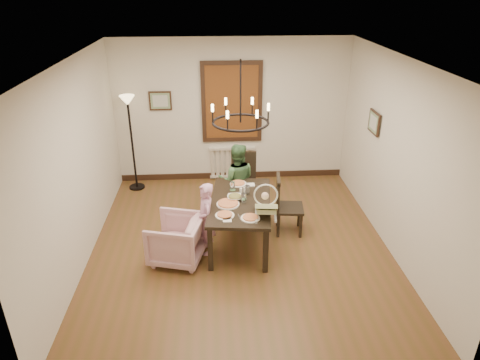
{
  "coord_description": "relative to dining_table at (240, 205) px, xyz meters",
  "views": [
    {
      "loc": [
        -0.36,
        -5.53,
        3.74
      ],
      "look_at": [
        0.01,
        0.15,
        1.05
      ],
      "focal_mm": 32.0,
      "sensor_mm": 36.0,
      "label": 1
    }
  ],
  "objects": [
    {
      "name": "pizza_platter",
      "position": [
        -0.19,
        -0.13,
        0.1
      ],
      "size": [
        0.34,
        0.34,
        0.04
      ],
      "primitive_type": "cylinder",
      "color": "tan",
      "rests_on": "dining_table"
    },
    {
      "name": "dining_table",
      "position": [
        0.0,
        0.0,
        0.0
      ],
      "size": [
        1.06,
        1.67,
        0.74
      ],
      "rotation": [
        0.0,
        0.0,
        -0.12
      ],
      "color": "black",
      "rests_on": "room_shell"
    },
    {
      "name": "baby_bouncer",
      "position": [
        0.32,
        -0.47,
        0.24
      ],
      "size": [
        0.41,
        0.52,
        0.32
      ],
      "primitive_type": null,
      "rotation": [
        0.0,
        0.0,
        -0.1
      ],
      "color": "beige",
      "rests_on": "dining_table"
    },
    {
      "name": "window_blinds",
      "position": [
        -0.01,
        2.36,
        0.95
      ],
      "size": [
        1.0,
        0.03,
        1.4
      ],
      "primitive_type": "cube",
      "color": "brown",
      "rests_on": "room_shell"
    },
    {
      "name": "armchair",
      "position": [
        -0.95,
        -0.38,
        -0.32
      ],
      "size": [
        0.9,
        0.89,
        0.67
      ],
      "primitive_type": "imported",
      "rotation": [
        0.0,
        0.0,
        -1.83
      ],
      "color": "#CF9EB3",
      "rests_on": "room_shell"
    },
    {
      "name": "drinking_glass",
      "position": [
        0.04,
        -0.07,
        0.16
      ],
      "size": [
        0.08,
        0.08,
        0.15
      ],
      "primitive_type": "cylinder",
      "color": "silver",
      "rests_on": "dining_table"
    },
    {
      "name": "seated_man",
      "position": [
        -0.01,
        0.88,
        -0.11
      ],
      "size": [
        0.54,
        0.43,
        1.08
      ],
      "primitive_type": "imported",
      "rotation": [
        0.0,
        0.0,
        3.1
      ],
      "color": "#406A3F",
      "rests_on": "room_shell"
    },
    {
      "name": "radiator",
      "position": [
        -0.01,
        2.38,
        -0.3
      ],
      "size": [
        0.92,
        0.12,
        0.62
      ],
      "primitive_type": null,
      "color": "silver",
      "rests_on": "room_shell"
    },
    {
      "name": "chair_right",
      "position": [
        0.8,
        0.26,
        -0.17
      ],
      "size": [
        0.47,
        0.47,
        0.98
      ],
      "primitive_type": null,
      "rotation": [
        0.0,
        0.0,
        1.46
      ],
      "color": "black",
      "rests_on": "room_shell"
    },
    {
      "name": "room_shell",
      "position": [
        -0.01,
        0.27,
        0.75
      ],
      "size": [
        4.51,
        5.0,
        2.81
      ],
      "color": "brown",
      "rests_on": "ground"
    },
    {
      "name": "chair_far",
      "position": [
        0.13,
        1.13,
        -0.15
      ],
      "size": [
        0.47,
        0.47,
        1.0
      ],
      "primitive_type": null,
      "rotation": [
        0.0,
        0.0,
        -0.07
      ],
      "color": "black",
      "rests_on": "room_shell"
    },
    {
      "name": "elderly_woman",
      "position": [
        -0.52,
        -0.22,
        -0.19
      ],
      "size": [
        0.28,
        0.38,
        0.93
      ],
      "primitive_type": "imported",
      "rotation": [
        0.0,
        0.0,
        -1.38
      ],
      "color": "#C48AAA",
      "rests_on": "room_shell"
    },
    {
      "name": "picture_right",
      "position": [
        2.2,
        0.8,
        1.0
      ],
      "size": [
        0.03,
        0.42,
        0.36
      ],
      "primitive_type": "cube",
      "rotation": [
        0.0,
        0.0,
        1.57
      ],
      "color": "black",
      "rests_on": "room_shell"
    },
    {
      "name": "salad_bowl",
      "position": [
        -0.08,
        0.04,
        0.12
      ],
      "size": [
        0.28,
        0.28,
        0.07
      ],
      "primitive_type": "imported",
      "color": "white",
      "rests_on": "dining_table"
    },
    {
      "name": "chandelier",
      "position": [
        0.0,
        0.0,
        1.3
      ],
      "size": [
        0.8,
        0.8,
        0.04
      ],
      "primitive_type": "torus",
      "color": "black",
      "rests_on": "room_shell"
    },
    {
      "name": "picture_back",
      "position": [
        -1.36,
        2.37,
        1.0
      ],
      "size": [
        0.42,
        0.03,
        0.36
      ],
      "primitive_type": "cube",
      "color": "black",
      "rests_on": "room_shell"
    },
    {
      "name": "floor_lamp",
      "position": [
        -1.91,
        2.05,
        0.25
      ],
      "size": [
        0.3,
        0.3,
        1.8
      ],
      "primitive_type": null,
      "color": "black",
      "rests_on": "room_shell"
    }
  ]
}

